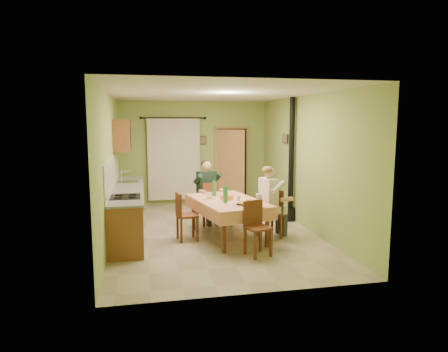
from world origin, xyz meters
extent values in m
cube|color=tan|center=(0.00, 0.00, 0.00)|extent=(4.00, 6.00, 0.01)
cube|color=#9AB45C|center=(0.00, 3.00, 1.40)|extent=(4.00, 0.04, 2.80)
cube|color=#9AB45C|center=(0.00, -3.00, 1.40)|extent=(4.00, 0.04, 2.80)
cube|color=#9AB45C|center=(-2.00, 0.00, 1.40)|extent=(0.04, 6.00, 2.80)
cube|color=#9AB45C|center=(2.00, 0.00, 1.40)|extent=(0.04, 6.00, 2.80)
cube|color=white|center=(0.00, 0.00, 2.80)|extent=(4.00, 6.00, 0.04)
cube|color=brown|center=(-1.70, 0.40, 0.44)|extent=(0.60, 3.60, 0.88)
cube|color=gray|center=(-1.70, 0.40, 0.90)|extent=(0.64, 3.64, 0.04)
cube|color=white|center=(-1.99, 0.40, 1.23)|extent=(0.02, 3.60, 0.66)
cube|color=silver|center=(-1.70, 1.20, 0.92)|extent=(0.42, 0.42, 0.03)
cube|color=black|center=(-1.70, -0.60, 0.93)|extent=(0.52, 0.56, 0.02)
cube|color=black|center=(-1.40, -0.60, 0.45)|extent=(0.01, 0.55, 0.55)
cube|color=brown|center=(-1.82, 1.70, 1.95)|extent=(0.35, 1.40, 0.70)
cylinder|color=black|center=(-0.55, 2.88, 2.35)|extent=(1.70, 0.04, 0.04)
cube|color=silver|center=(-0.55, 2.90, 1.25)|extent=(1.40, 0.06, 2.20)
cube|color=black|center=(1.05, 2.98, 1.03)|extent=(0.84, 0.03, 2.06)
cube|color=tan|center=(0.60, 2.97, 1.03)|extent=(0.06, 0.06, 2.12)
cube|color=tan|center=(1.50, 2.97, 1.03)|extent=(0.06, 0.06, 2.12)
cube|color=tan|center=(1.05, 2.97, 2.09)|extent=(0.96, 0.06, 0.06)
cube|color=tan|center=(0.97, 2.73, 1.02)|extent=(0.69, 0.50, 2.04)
cube|color=#F19C7B|center=(0.21, -0.45, 0.74)|extent=(1.47, 2.05, 0.04)
cube|color=#F19C7B|center=(0.40, -1.36, 0.63)|extent=(1.09, 0.24, 0.22)
cube|color=#F19C7B|center=(0.02, 0.47, 0.63)|extent=(1.09, 0.24, 0.22)
cube|color=#F19C7B|center=(-0.33, -0.56, 0.63)|extent=(0.39, 1.83, 0.22)
cube|color=#F19C7B|center=(0.76, -0.33, 0.63)|extent=(0.39, 1.83, 0.22)
cylinder|color=white|center=(0.05, 0.15, 0.77)|extent=(0.25, 0.25, 0.02)
ellipsoid|color=#CC7233|center=(0.05, 0.15, 0.79)|extent=(0.12, 0.12, 0.05)
cylinder|color=white|center=(0.36, -1.00, 0.77)|extent=(0.25, 0.25, 0.02)
ellipsoid|color=#CC7233|center=(0.36, -1.00, 0.79)|extent=(0.12, 0.12, 0.05)
cylinder|color=white|center=(0.56, -0.72, 0.77)|extent=(0.25, 0.25, 0.02)
ellipsoid|color=#CC7233|center=(0.56, -0.72, 0.79)|extent=(0.12, 0.12, 0.05)
cylinder|color=white|center=(-0.12, -0.31, 0.77)|extent=(0.25, 0.25, 0.02)
ellipsoid|color=#CC7233|center=(-0.12, -0.31, 0.79)|extent=(0.12, 0.12, 0.05)
cylinder|color=#ED8E40|center=(0.20, -0.40, 0.80)|extent=(0.26, 0.26, 0.08)
cylinder|color=white|center=(0.32, -0.98, 0.77)|extent=(0.28, 0.28, 0.02)
cube|color=tan|center=(0.35, -0.93, 0.79)|extent=(0.04, 0.06, 0.03)
cube|color=tan|center=(0.35, -0.97, 0.79)|extent=(0.07, 0.05, 0.03)
cube|color=tan|center=(0.32, -0.98, 0.79)|extent=(0.06, 0.04, 0.03)
cube|color=tan|center=(0.31, -0.98, 0.79)|extent=(0.07, 0.06, 0.03)
cube|color=tan|center=(0.32, -0.98, 0.79)|extent=(0.06, 0.07, 0.03)
cylinder|color=silver|center=(0.39, -0.58, 0.81)|extent=(0.07, 0.07, 0.10)
cylinder|color=silver|center=(0.28, -0.05, 0.81)|extent=(0.07, 0.07, 0.10)
cylinder|color=white|center=(0.62, -1.18, 0.88)|extent=(0.11, 0.11, 0.22)
cylinder|color=silver|center=(0.62, -1.18, 0.91)|extent=(0.02, 0.02, 0.30)
cube|color=brown|center=(-0.01, 0.67, 0.48)|extent=(0.50, 0.50, 0.04)
cube|color=brown|center=(0.04, 0.50, 0.73)|extent=(0.39, 0.16, 0.46)
cube|color=brown|center=(0.50, -1.55, 0.48)|extent=(0.47, 0.47, 0.04)
cube|color=brown|center=(0.45, -1.39, 0.71)|extent=(0.37, 0.15, 0.43)
cube|color=brown|center=(1.01, -0.59, 0.48)|extent=(0.47, 0.47, 0.04)
cube|color=brown|center=(1.18, -0.55, 0.72)|extent=(0.13, 0.39, 0.45)
cube|color=brown|center=(-0.58, -0.42, 0.48)|extent=(0.42, 0.42, 0.04)
cube|color=brown|center=(-0.74, -0.45, 0.71)|extent=(0.09, 0.37, 0.43)
cube|color=#192D23|center=(0.02, 0.57, 0.56)|extent=(0.47, 0.49, 0.16)
cube|color=#192D23|center=(-0.02, 0.70, 0.91)|extent=(0.45, 0.33, 0.54)
sphere|color=tan|center=(-0.02, 0.69, 1.30)|extent=(0.21, 0.21, 0.21)
ellipsoid|color=black|center=(-0.03, 0.73, 1.34)|extent=(0.21, 0.21, 0.16)
cube|color=silver|center=(1.11, -0.57, 0.56)|extent=(0.47, 0.44, 0.16)
cube|color=silver|center=(0.98, -0.60, 0.91)|extent=(0.31, 0.44, 0.54)
sphere|color=tan|center=(0.99, -0.60, 1.30)|extent=(0.21, 0.21, 0.21)
ellipsoid|color=olive|center=(0.95, -0.61, 1.34)|extent=(0.21, 0.21, 0.16)
cylinder|color=black|center=(1.90, 0.60, 1.40)|extent=(0.12, 0.12, 2.80)
cylinder|color=black|center=(1.90, 0.60, 0.15)|extent=(0.24, 0.24, 0.30)
cube|color=black|center=(0.25, 2.97, 1.75)|extent=(0.19, 0.03, 0.23)
cube|color=brown|center=(1.97, 1.20, 1.85)|extent=(0.03, 0.31, 0.21)
camera|label=1|loc=(-1.38, -7.85, 2.27)|focal=32.00mm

